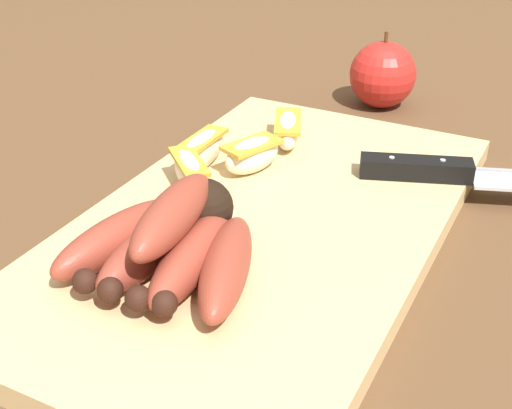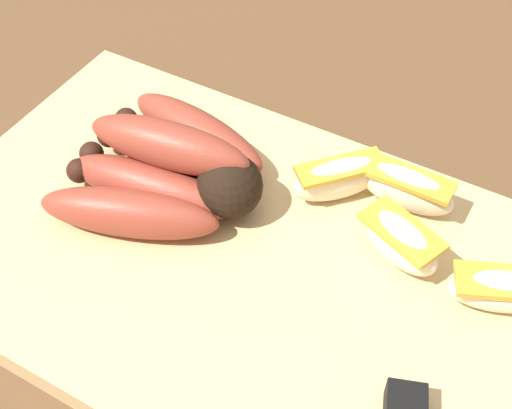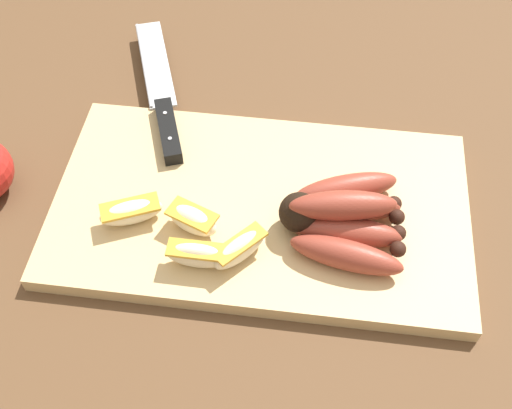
{
  "view_description": "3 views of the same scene",
  "coord_description": "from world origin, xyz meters",
  "px_view_note": "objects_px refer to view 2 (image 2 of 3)",
  "views": [
    {
      "loc": [
        0.42,
        0.23,
        0.31
      ],
      "look_at": [
        0.01,
        0.01,
        0.05
      ],
      "focal_mm": 48.99,
      "sensor_mm": 36.0,
      "label": 1
    },
    {
      "loc": [
        -0.14,
        0.25,
        0.39
      ],
      "look_at": [
        0.01,
        -0.02,
        0.04
      ],
      "focal_mm": 49.25,
      "sensor_mm": 36.0,
      "label": 2
    },
    {
      "loc": [
        0.03,
        -0.42,
        0.59
      ],
      "look_at": [
        -0.02,
        -0.02,
        0.05
      ],
      "focal_mm": 43.68,
      "sensor_mm": 36.0,
      "label": 3
    }
  ],
  "objects_px": {
    "apple_wedge_near": "(340,178)",
    "apple_wedge_extra": "(507,291)",
    "apple_wedge_middle": "(400,241)",
    "banana_bunch": "(171,167)",
    "apple_wedge_far": "(406,188)"
  },
  "relations": [
    {
      "from": "apple_wedge_near",
      "to": "apple_wedge_extra",
      "type": "relative_size",
      "value": 0.85
    },
    {
      "from": "apple_wedge_middle",
      "to": "apple_wedge_extra",
      "type": "distance_m",
      "value": 0.07
    },
    {
      "from": "banana_bunch",
      "to": "apple_wedge_extra",
      "type": "xyz_separation_m",
      "value": [
        -0.23,
        -0.02,
        -0.01
      ]
    },
    {
      "from": "apple_wedge_near",
      "to": "apple_wedge_middle",
      "type": "height_order",
      "value": "apple_wedge_near"
    },
    {
      "from": "apple_wedge_near",
      "to": "apple_wedge_middle",
      "type": "bearing_deg",
      "value": 151.05
    },
    {
      "from": "apple_wedge_extra",
      "to": "apple_wedge_middle",
      "type": "bearing_deg",
      "value": -2.56
    },
    {
      "from": "banana_bunch",
      "to": "apple_wedge_middle",
      "type": "relative_size",
      "value": 2.34
    },
    {
      "from": "banana_bunch",
      "to": "apple_wedge_middle",
      "type": "xyz_separation_m",
      "value": [
        -0.16,
        -0.02,
        -0.0
      ]
    },
    {
      "from": "apple_wedge_middle",
      "to": "banana_bunch",
      "type": "bearing_deg",
      "value": 7.23
    },
    {
      "from": "apple_wedge_far",
      "to": "apple_wedge_extra",
      "type": "xyz_separation_m",
      "value": [
        -0.08,
        0.05,
        -0.0
      ]
    },
    {
      "from": "apple_wedge_near",
      "to": "apple_wedge_extra",
      "type": "bearing_deg",
      "value": 164.78
    },
    {
      "from": "apple_wedge_near",
      "to": "apple_wedge_middle",
      "type": "xyz_separation_m",
      "value": [
        -0.06,
        0.03,
        -0.0
      ]
    },
    {
      "from": "apple_wedge_middle",
      "to": "apple_wedge_far",
      "type": "height_order",
      "value": "apple_wedge_far"
    },
    {
      "from": "apple_wedge_near",
      "to": "apple_wedge_far",
      "type": "xyz_separation_m",
      "value": [
        -0.04,
        -0.01,
        -0.0
      ]
    },
    {
      "from": "banana_bunch",
      "to": "apple_wedge_near",
      "type": "relative_size",
      "value": 2.39
    }
  ]
}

